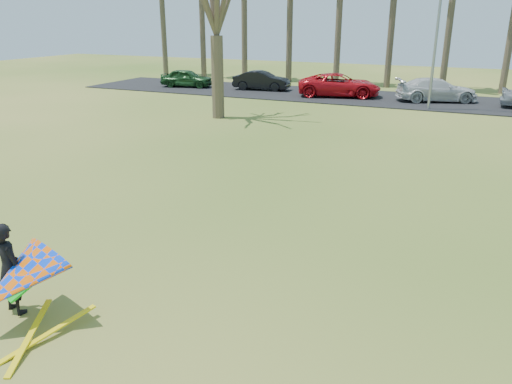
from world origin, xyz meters
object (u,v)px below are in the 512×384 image
at_px(car_1, 262,81).
at_px(car_3, 437,90).
at_px(car_0, 187,78).
at_px(kite_flyer, 15,280).
at_px(car_2, 339,85).
at_px(streetlight, 440,29).

relative_size(car_1, car_3, 0.83).
bearing_deg(car_3, car_0, 71.13).
height_order(car_1, kite_flyer, kite_flyer).
distance_m(car_1, kite_flyer, 29.58).
bearing_deg(kite_flyer, car_2, 93.72).
relative_size(streetlight, kite_flyer, 3.35).
distance_m(car_1, car_2, 6.01).
bearing_deg(car_1, streetlight, -112.57).
height_order(car_0, car_1, car_1).
distance_m(car_1, car_3, 12.09).
relative_size(car_2, kite_flyer, 2.26).
xyz_separation_m(car_3, kite_flyer, (-4.32, -28.25, 0.08)).
height_order(streetlight, car_0, streetlight).
bearing_deg(kite_flyer, car_3, 81.31).
bearing_deg(car_3, kite_flyer, 150.83).
height_order(car_0, kite_flyer, kite_flyer).
distance_m(streetlight, kite_flyer, 25.80).
bearing_deg(streetlight, car_3, 91.01).
bearing_deg(car_2, car_3, -99.06).
distance_m(car_2, car_3, 6.14).
bearing_deg(car_2, car_0, 76.88).
distance_m(streetlight, car_1, 13.14).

